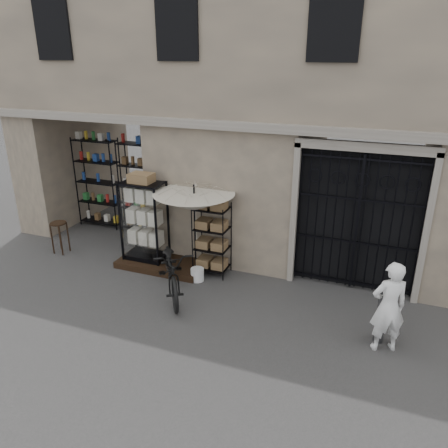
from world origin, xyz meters
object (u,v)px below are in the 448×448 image
at_px(display_cabinet, 145,225).
at_px(white_bucket, 197,274).
at_px(wire_rack, 212,240).
at_px(wooden_stool, 60,237).
at_px(market_umbrella, 194,197).
at_px(steel_bollard, 381,318).
at_px(shopkeeper, 382,348).
at_px(bicycle, 173,293).

xyz_separation_m(display_cabinet, white_bucket, (1.43, -0.31, -0.83)).
relative_size(wire_rack, wooden_stool, 2.06).
bearing_deg(market_umbrella, white_bucket, -60.70).
relative_size(market_umbrella, wooden_stool, 3.12).
height_order(display_cabinet, wooden_stool, display_cabinet).
distance_m(market_umbrella, wooden_stool, 3.80).
distance_m(display_cabinet, steel_bollard, 5.35).
distance_m(market_umbrella, steel_bollard, 4.32).
bearing_deg(market_umbrella, wire_rack, 19.47).
distance_m(display_cabinet, wire_rack, 1.61).
bearing_deg(display_cabinet, wooden_stool, 160.86).
bearing_deg(white_bucket, steel_bollard, -12.72).
height_order(display_cabinet, steel_bollard, display_cabinet).
height_order(white_bucket, shopkeeper, white_bucket).
xyz_separation_m(white_bucket, shopkeeper, (3.85, -1.03, -0.14)).
height_order(display_cabinet, shopkeeper, display_cabinet).
bearing_deg(shopkeeper, display_cabinet, -38.54).
height_order(market_umbrella, wooden_stool, market_umbrella).
bearing_deg(market_umbrella, bicycle, -94.09).
height_order(wire_rack, market_umbrella, market_umbrella).
height_order(display_cabinet, market_umbrella, market_umbrella).
bearing_deg(shopkeeper, white_bucket, -39.24).
distance_m(wire_rack, wooden_stool, 3.92).
relative_size(display_cabinet, white_bucket, 6.82).
bearing_deg(bicycle, shopkeeper, -37.89).
bearing_deg(steel_bollard, white_bucket, 167.28).
bearing_deg(white_bucket, wooden_stool, 178.46).
distance_m(bicycle, shopkeeper, 4.11).
distance_m(wire_rack, white_bucket, 0.81).
relative_size(steel_bollard, shopkeeper, 0.58).
bearing_deg(bicycle, steel_bollard, -35.45).
bearing_deg(bicycle, white_bucket, 37.00).
bearing_deg(wooden_stool, wire_rack, 4.93).
xyz_separation_m(wire_rack, market_umbrella, (-0.34, -0.12, 0.98)).
height_order(bicycle, wooden_stool, bicycle).
bearing_deg(steel_bollard, wooden_stool, 172.76).
relative_size(white_bucket, wooden_stool, 0.37).
xyz_separation_m(wire_rack, white_bucket, (-0.17, -0.43, -0.66)).
distance_m(display_cabinet, wooden_stool, 2.36).
bearing_deg(bicycle, display_cabinet, 107.21).
height_order(wire_rack, bicycle, wire_rack).
bearing_deg(white_bucket, shopkeeper, -14.98).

